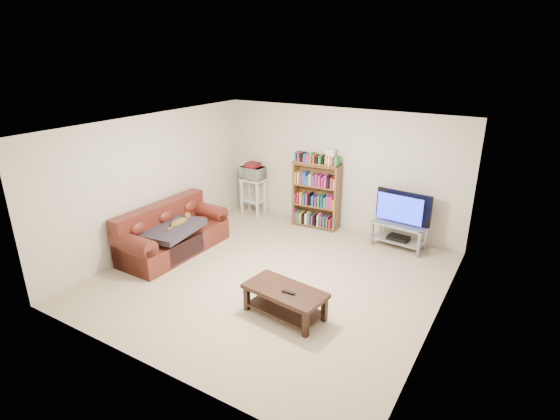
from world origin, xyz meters
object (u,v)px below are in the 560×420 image
Objects in this scene: coffee_table at (285,297)px; tv_stand at (399,231)px; sofa at (171,235)px; bookshelf at (316,194)px.

tv_stand reaches higher than coffee_table.
tv_stand is (3.45, 2.25, 0.01)m from sofa.
bookshelf is at bearing 116.46° from coffee_table.
bookshelf is at bearing -178.66° from tv_stand.
sofa is at bearing -129.33° from bookshelf.
sofa is at bearing 173.18° from coffee_table.
bookshelf is (1.70, 2.37, 0.39)m from sofa.
sofa is 1.72× the size of coffee_table.
sofa is 2.07× the size of tv_stand.
bookshelf reaches higher than sofa.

